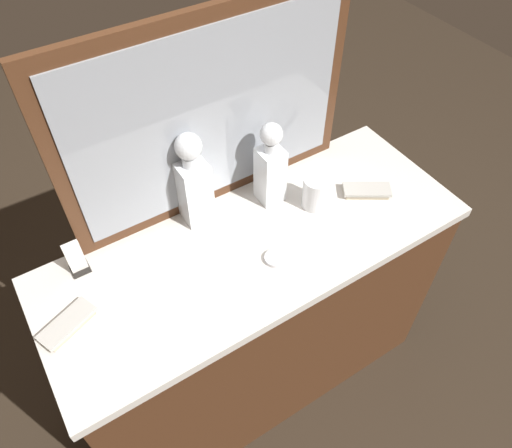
% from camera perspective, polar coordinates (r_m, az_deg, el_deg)
% --- Properties ---
extents(ground_plane, '(6.00, 6.00, 0.00)m').
position_cam_1_polar(ground_plane, '(2.17, -0.00, -16.47)').
color(ground_plane, '#2D2319').
extents(dresser, '(1.29, 0.50, 0.85)m').
position_cam_1_polar(dresser, '(1.79, -0.00, -10.72)').
color(dresser, '#472816').
rests_on(dresser, ground_plane).
extents(dresser_mirror, '(0.89, 0.03, 0.61)m').
position_cam_1_polar(dresser_mirror, '(1.38, -5.28, 12.33)').
color(dresser_mirror, '#472816').
rests_on(dresser_mirror, dresser).
extents(crystal_decanter_right, '(0.09, 0.09, 0.31)m').
position_cam_1_polar(crystal_decanter_right, '(1.43, -7.26, 4.36)').
color(crystal_decanter_right, white).
rests_on(crystal_decanter_right, dresser).
extents(crystal_decanter_front, '(0.07, 0.07, 0.29)m').
position_cam_1_polar(crystal_decanter_front, '(1.49, 1.68, 6.23)').
color(crystal_decanter_front, white).
rests_on(crystal_decanter_front, dresser).
extents(crystal_tumbler_far_left, '(0.08, 0.08, 0.11)m').
position_cam_1_polar(crystal_tumbler_far_left, '(1.52, 6.95, 3.57)').
color(crystal_tumbler_far_left, white).
rests_on(crystal_tumbler_far_left, dresser).
extents(silver_brush_center, '(0.16, 0.11, 0.02)m').
position_cam_1_polar(silver_brush_center, '(1.36, -21.05, -10.85)').
color(silver_brush_center, '#B7A88C').
rests_on(silver_brush_center, dresser).
extents(silver_brush_front, '(0.16, 0.13, 0.02)m').
position_cam_1_polar(silver_brush_front, '(1.61, 12.75, 3.77)').
color(silver_brush_front, '#B7A88C').
rests_on(silver_brush_front, dresser).
extents(porcelain_dish, '(0.06, 0.06, 0.01)m').
position_cam_1_polar(porcelain_dish, '(1.40, 2.27, -3.99)').
color(porcelain_dish, silver).
rests_on(porcelain_dish, dresser).
extents(napkin_holder, '(0.05, 0.05, 0.11)m').
position_cam_1_polar(napkin_holder, '(1.43, -20.19, -3.88)').
color(napkin_holder, black).
rests_on(napkin_holder, dresser).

